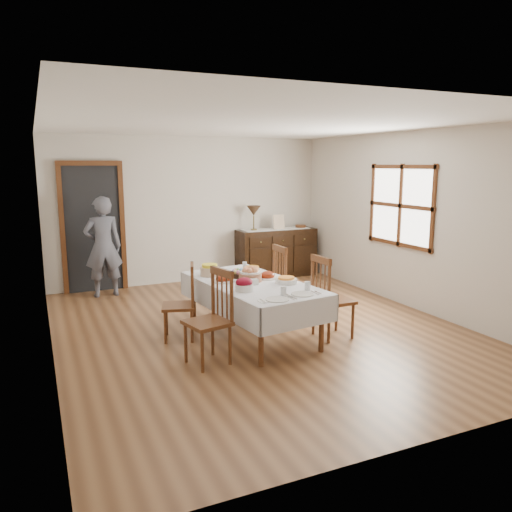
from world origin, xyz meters
name	(u,v)px	position (x,y,z in m)	size (l,w,h in m)	color
ground	(259,329)	(0.00, 0.00, 0.00)	(6.00, 6.00, 0.00)	brown
room_shell	(236,201)	(-0.15, 0.42, 1.64)	(5.02, 6.02, 2.65)	white
dining_table	(252,289)	(-0.20, -0.23, 0.61)	(1.28, 2.14, 0.70)	silver
chair_left_near	(212,316)	(-0.93, -0.81, 0.52)	(0.51, 0.51, 1.02)	#4F2A14
chair_left_far	(182,302)	(-1.01, 0.04, 0.47)	(0.48, 0.48, 0.93)	#4F2A14
chair_right_near	(330,296)	(0.66, -0.65, 0.52)	(0.44, 0.44, 1.03)	#4F2A14
chair_right_far	(288,281)	(0.59, 0.31, 0.52)	(0.43, 0.43, 1.02)	#4F2A14
sideboard	(276,253)	(1.60, 2.72, 0.45)	(1.51, 0.55, 0.91)	black
person	(103,243)	(-1.60, 2.53, 0.87)	(0.54, 0.35, 1.73)	#4E505B
bread_basket	(250,275)	(-0.20, -0.18, 0.77)	(0.28, 0.28, 0.18)	brown
egg_basket	(239,274)	(-0.24, 0.09, 0.74)	(0.24, 0.24, 0.11)	black
ham_platter_a	(223,279)	(-0.52, -0.07, 0.73)	(0.29, 0.29, 0.11)	silver
ham_platter_b	(268,276)	(0.06, -0.12, 0.73)	(0.28, 0.28, 0.11)	silver
beet_bowl	(244,285)	(-0.46, -0.59, 0.77)	(0.21, 0.21, 0.16)	silver
carrot_bowl	(252,270)	(0.00, 0.22, 0.74)	(0.21, 0.21, 0.10)	silver
pineapple_bowl	(210,270)	(-0.56, 0.32, 0.77)	(0.25, 0.25, 0.15)	tan
casserole_dish	(286,280)	(0.16, -0.45, 0.73)	(0.27, 0.27, 0.08)	silver
butter_dish	(252,282)	(-0.26, -0.36, 0.73)	(0.15, 0.11, 0.07)	silver
setting_left	(279,296)	(-0.24, -1.04, 0.72)	(0.44, 0.31, 0.10)	silver
setting_right	(304,291)	(0.11, -0.96, 0.72)	(0.44, 0.31, 0.10)	silver
glass_far_a	(211,270)	(-0.50, 0.44, 0.75)	(0.07, 0.07, 0.10)	silver
glass_far_b	(245,266)	(0.00, 0.47, 0.75)	(0.06, 0.06, 0.11)	silver
runner	(276,229)	(1.58, 2.71, 0.91)	(1.30, 0.35, 0.01)	silver
table_lamp	(254,211)	(1.12, 2.71, 1.26)	(0.26, 0.26, 0.46)	brown
picture_frame	(279,222)	(1.62, 2.66, 1.05)	(0.22, 0.08, 0.28)	beige
deco_bowl	(300,226)	(2.11, 2.71, 0.94)	(0.20, 0.20, 0.06)	#4F2A14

